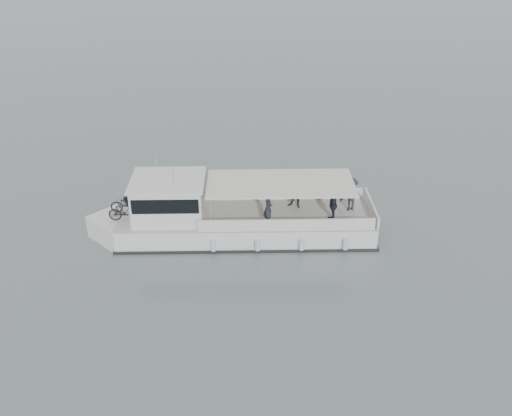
# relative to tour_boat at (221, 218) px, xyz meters

# --- Properties ---
(ground) EXTENTS (1400.00, 1400.00, 0.00)m
(ground) POSITION_rel_tour_boat_xyz_m (-3.20, 3.25, -0.99)
(ground) COLOR slate
(ground) RESTS_ON ground
(tour_boat) EXTENTS (14.49, 6.12, 6.05)m
(tour_boat) POSITION_rel_tour_boat_xyz_m (0.00, 0.00, 0.00)
(tour_boat) COLOR silver
(tour_boat) RESTS_ON ground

